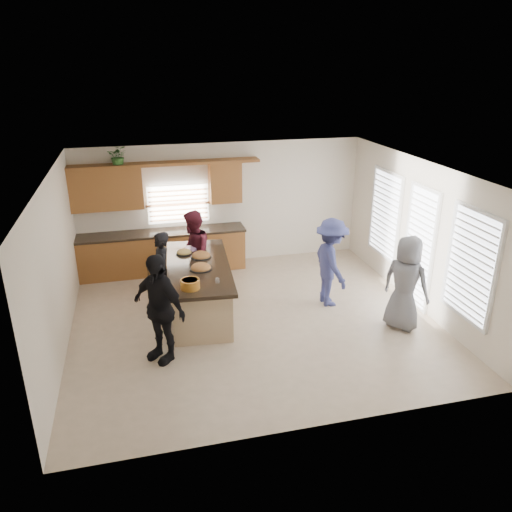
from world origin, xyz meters
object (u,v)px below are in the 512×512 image
object	(u,v)px
woman_left_mid	(194,253)
island	(199,289)
woman_right_front	(406,283)
salad_bowl	(190,284)
woman_right_back	(331,262)
woman_left_front	(159,308)
woman_left_back	(162,272)

from	to	relation	value
woman_left_mid	island	bearing A→B (deg)	8.76
island	woman_left_mid	size ratio (longest dim) A/B	1.62
woman_right_front	salad_bowl	bearing A→B (deg)	47.65
woman_left_mid	woman_right_back	distance (m)	2.76
woman_left_mid	woman_left_front	distance (m)	2.50
woman_left_back	woman_left_front	size ratio (longest dim) A/B	0.87
woman_left_mid	salad_bowl	bearing A→B (deg)	1.63
woman_left_back	woman_left_mid	xyz separation A→B (m)	(0.69, 0.66, 0.08)
woman_left_front	woman_left_back	bearing A→B (deg)	134.36
woman_left_front	woman_right_back	distance (m)	3.53
woman_left_mid	woman_right_back	size ratio (longest dim) A/B	0.99
woman_left_front	woman_right_front	xyz separation A→B (m)	(4.25, -0.02, -0.04)
woman_left_back	woman_left_mid	size ratio (longest dim) A/B	0.91
woman_left_back	woman_left_mid	distance (m)	0.96
salad_bowl	woman_right_front	xyz separation A→B (m)	(3.70, -0.51, -0.18)
salad_bowl	woman_right_back	distance (m)	2.87
salad_bowl	woman_right_front	distance (m)	3.74
woman_left_front	woman_right_back	size ratio (longest dim) A/B	1.03
woman_right_back	woman_right_front	distance (m)	1.50
salad_bowl	woman_left_back	bearing A→B (deg)	108.42
woman_left_front	woman_left_mid	bearing A→B (deg)	119.88
woman_right_front	woman_left_front	bearing A→B (deg)	55.21
woman_left_front	woman_right_front	distance (m)	4.25
island	woman_right_front	xyz separation A→B (m)	(3.44, -1.48, 0.41)
woman_left_mid	woman_right_front	size ratio (longest dim) A/B	1.00
woman_left_mid	woman_right_back	bearing A→B (deg)	75.06
salad_bowl	woman_right_front	bearing A→B (deg)	-7.78
woman_left_front	woman_right_front	bearing A→B (deg)	49.39
island	salad_bowl	size ratio (longest dim) A/B	8.60
woman_left_front	woman_right_front	size ratio (longest dim) A/B	1.04
woman_left_front	woman_right_back	world-z (taller)	woman_left_front
woman_left_back	woman_right_front	bearing A→B (deg)	64.14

